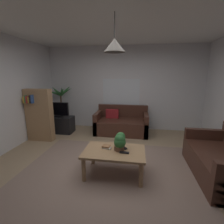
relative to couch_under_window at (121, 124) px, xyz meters
The scene contains 18 objects.
floor 2.07m from the couch_under_window, 90.26° to the right, with size 4.95×5.08×0.02m, color #9E8466.
rug 2.26m from the couch_under_window, 90.24° to the right, with size 3.22×2.79×0.01m, color gray.
wall_back 1.18m from the couch_under_window, 91.02° to the left, with size 5.07×0.06×2.65m, color silver.
ceiling 3.15m from the couch_under_window, 90.26° to the right, with size 4.95×5.08×0.02m, color white.
window_pane 1.03m from the couch_under_window, 98.61° to the left, with size 1.19×0.01×0.92m, color white.
couch_under_window is the anchor object (origin of this frame).
couch_right_side 2.78m from the couch_under_window, 44.82° to the right, with size 0.86×1.52×0.82m.
coffee_table 2.19m from the couch_under_window, 87.37° to the right, with size 1.07×0.68×0.46m.
book_on_table_0 2.13m from the couch_under_window, 91.17° to the right, with size 0.15×0.09×0.02m, color beige.
book_on_table_1 2.12m from the couch_under_window, 91.54° to the right, with size 0.14×0.12×0.03m, color #99663F.
remote_on_table_0 2.08m from the couch_under_window, 82.95° to the right, with size 0.05×0.16×0.02m, color black.
remote_on_table_1 2.28m from the couch_under_window, 82.79° to the right, with size 0.05×0.16×0.02m, color black.
potted_plant_on_table 2.19m from the couch_under_window, 84.79° to the right, with size 0.21×0.22×0.32m.
tv_stand 1.95m from the couch_under_window, behind, with size 0.90×0.44×0.50m, color black.
tv 2.01m from the couch_under_window, behind, with size 0.71×0.16×0.45m.
potted_palm_corner 2.12m from the couch_under_window, behind, with size 0.84×0.76×1.46m.
bookshelf_corner 2.35m from the couch_under_window, 156.40° to the right, with size 0.70×0.31×1.40m.
pendant_lamp 2.91m from the couch_under_window, 87.37° to the right, with size 0.33×0.33×0.56m.
Camera 1 is at (0.49, -2.73, 1.75)m, focal length 26.01 mm.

